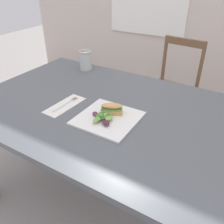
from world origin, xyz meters
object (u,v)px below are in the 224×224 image
at_px(dining_table, 100,120).
at_px(mason_jar_iced_tea, 86,61).
at_px(chair_wooden_far, 172,89).
at_px(plate_lunch, 108,118).
at_px(fork_on_napkin, 67,103).
at_px(sandwich_half_front, 112,108).

bearing_deg(dining_table, mason_jar_iced_tea, 133.85).
height_order(dining_table, mason_jar_iced_tea, mason_jar_iced_tea).
bearing_deg(chair_wooden_far, mason_jar_iced_tea, -129.56).
distance_m(plate_lunch, fork_on_napkin, 0.27).
height_order(fork_on_napkin, mason_jar_iced_tea, mason_jar_iced_tea).
relative_size(sandwich_half_front, mason_jar_iced_tea, 0.87).
bearing_deg(sandwich_half_front, chair_wooden_far, 89.81).
bearing_deg(chair_wooden_far, dining_table, -96.97).
bearing_deg(plate_lunch, chair_wooden_far, 89.96).
relative_size(dining_table, plate_lunch, 4.93).
xyz_separation_m(chair_wooden_far, sandwich_half_front, (-0.00, -1.04, 0.33)).
bearing_deg(fork_on_napkin, chair_wooden_far, 75.84).
bearing_deg(mason_jar_iced_tea, fork_on_napkin, -64.94).
height_order(plate_lunch, fork_on_napkin, plate_lunch).
xyz_separation_m(dining_table, plate_lunch, (0.12, -0.10, 0.11)).
relative_size(chair_wooden_far, fork_on_napkin, 4.69).
distance_m(chair_wooden_far, mason_jar_iced_tea, 0.85).
distance_m(chair_wooden_far, fork_on_napkin, 1.15).
height_order(chair_wooden_far, mason_jar_iced_tea, mason_jar_iced_tea).
bearing_deg(mason_jar_iced_tea, chair_wooden_far, 50.44).
relative_size(chair_wooden_far, mason_jar_iced_tea, 6.39).
relative_size(dining_table, fork_on_napkin, 7.62).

